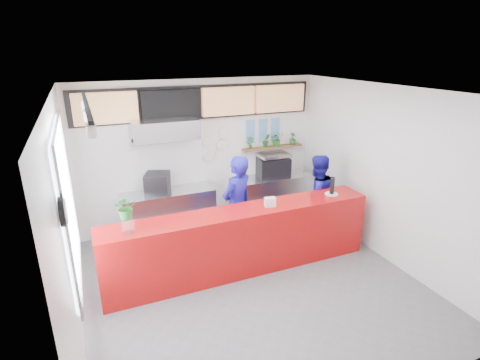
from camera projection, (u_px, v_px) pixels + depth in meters
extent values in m
plane|color=slate|center=(251.00, 282.00, 6.00)|extent=(5.00, 5.00, 0.00)
plane|color=silver|center=(254.00, 91.00, 5.00)|extent=(5.00, 5.00, 0.00)
plane|color=white|center=(201.00, 154.00, 7.67)|extent=(5.00, 0.00, 5.00)
plane|color=white|center=(67.00, 225.00, 4.58)|extent=(0.00, 5.00, 5.00)
plane|color=white|center=(384.00, 174.00, 6.43)|extent=(0.00, 5.00, 5.00)
cube|color=#AB0C0C|center=(242.00, 241.00, 6.16)|extent=(4.50, 0.60, 1.10)
cube|color=beige|center=(199.00, 100.00, 7.29)|extent=(5.00, 0.02, 0.80)
cube|color=#B2B5BA|center=(169.00, 212.00, 7.46)|extent=(1.80, 0.60, 0.90)
cube|color=black|center=(157.00, 183.00, 7.18)|extent=(0.57, 0.57, 0.40)
cube|color=#B2B5BA|center=(164.00, 129.00, 6.85)|extent=(1.20, 0.70, 0.35)
cube|color=#B2B5BA|center=(165.00, 139.00, 6.92)|extent=(1.20, 0.69, 0.31)
cube|color=#B2B5BA|center=(271.00, 196.00, 8.31)|extent=(1.80, 0.60, 0.90)
cube|color=black|center=(273.00, 167.00, 8.10)|extent=(0.72, 0.56, 0.42)
cube|color=#B0B1B7|center=(274.00, 155.00, 8.01)|extent=(0.67, 0.47, 0.06)
cube|color=brown|center=(272.00, 147.00, 8.17)|extent=(1.40, 0.18, 0.04)
cube|color=tan|center=(106.00, 108.00, 6.57)|extent=(1.10, 0.10, 0.55)
cube|color=black|center=(171.00, 105.00, 7.00)|extent=(1.10, 0.10, 0.55)
cube|color=tan|center=(229.00, 101.00, 7.43)|extent=(1.10, 0.10, 0.55)
cube|color=tan|center=(280.00, 98.00, 7.86)|extent=(1.10, 0.10, 0.55)
cube|color=black|center=(200.00, 102.00, 7.28)|extent=(4.80, 0.04, 0.65)
cube|color=silver|center=(68.00, 201.00, 4.78)|extent=(0.04, 2.20, 1.90)
cube|color=#B2B5BA|center=(69.00, 201.00, 4.79)|extent=(0.03, 2.30, 2.00)
cylinder|color=black|center=(62.00, 212.00, 3.63)|extent=(0.05, 0.30, 0.30)
cylinder|color=white|center=(66.00, 211.00, 3.64)|extent=(0.02, 0.26, 0.26)
cube|color=black|center=(86.00, 105.00, 4.24)|extent=(0.05, 2.40, 0.04)
cylinder|color=silver|center=(208.00, 142.00, 7.61)|extent=(0.24, 0.03, 0.24)
cylinder|color=silver|center=(222.00, 145.00, 7.76)|extent=(0.24, 0.03, 0.24)
cylinder|color=silver|center=(209.00, 156.00, 7.71)|extent=(0.24, 0.03, 0.24)
cylinder|color=silver|center=(224.00, 133.00, 7.69)|extent=(0.24, 0.03, 0.24)
cube|color=#598CBF|center=(250.00, 126.00, 7.89)|extent=(0.20, 0.02, 0.25)
cube|color=#598CBF|center=(263.00, 125.00, 8.00)|extent=(0.20, 0.02, 0.25)
cube|color=#598CBF|center=(276.00, 124.00, 8.11)|extent=(0.20, 0.02, 0.25)
cube|color=#598CBF|center=(250.00, 137.00, 7.98)|extent=(0.20, 0.02, 0.25)
cube|color=#598CBF|center=(263.00, 136.00, 8.09)|extent=(0.20, 0.02, 0.25)
cube|color=#598CBF|center=(275.00, 135.00, 8.20)|extent=(0.20, 0.02, 0.25)
imported|color=navy|center=(237.00, 207.00, 6.56)|extent=(0.80, 0.68, 1.85)
imported|color=navy|center=(316.00, 197.00, 7.20)|extent=(0.83, 0.65, 1.67)
imported|color=#256423|center=(250.00, 143.00, 7.92)|extent=(0.17, 0.15, 0.27)
imported|color=#256423|center=(266.00, 140.00, 8.06)|extent=(0.17, 0.14, 0.30)
imported|color=#256423|center=(277.00, 139.00, 8.15)|extent=(0.34, 0.31, 0.32)
imported|color=#256423|center=(293.00, 138.00, 8.31)|extent=(0.18, 0.18, 0.26)
cylinder|color=silver|center=(128.00, 226.00, 5.22)|extent=(0.18, 0.18, 0.21)
imported|color=#256423|center=(126.00, 207.00, 5.13)|extent=(0.30, 0.26, 0.34)
cube|color=white|center=(270.00, 202.00, 6.10)|extent=(0.19, 0.14, 0.15)
cylinder|color=white|center=(331.00, 194.00, 6.62)|extent=(0.29, 0.29, 0.02)
cylinder|color=black|center=(332.00, 186.00, 6.57)|extent=(0.08, 0.08, 0.30)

